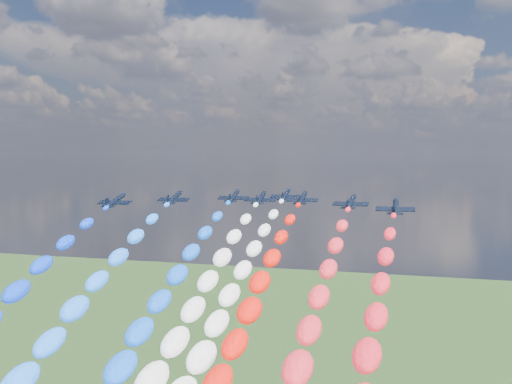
% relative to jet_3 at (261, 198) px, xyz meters
% --- Properties ---
extents(jet_0, '(8.13, 11.11, 5.42)m').
position_rel_jet_3_xyz_m(jet_0, '(-30.22, -19.19, 0.00)').
color(jet_0, black).
extents(jet_1, '(8.35, 11.27, 5.42)m').
position_rel_jet_3_xyz_m(jet_1, '(-20.96, -6.18, 0.00)').
color(jet_1, black).
extents(trail_1, '(6.25, 111.49, 57.67)m').
position_rel_jet_3_xyz_m(trail_1, '(-20.96, -63.21, -27.04)').
color(trail_1, '#2174FF').
extents(jet_2, '(8.82, 11.60, 5.42)m').
position_rel_jet_3_xyz_m(jet_2, '(-8.69, 4.40, 0.00)').
color(jet_2, black).
extents(trail_2, '(6.25, 111.49, 57.67)m').
position_rel_jet_3_xyz_m(trail_2, '(-8.69, -52.62, -27.04)').
color(trail_2, blue).
extents(jet_3, '(8.58, 11.43, 5.42)m').
position_rel_jet_3_xyz_m(jet_3, '(0.00, 0.00, 0.00)').
color(jet_3, black).
extents(trail_3, '(6.25, 111.49, 57.67)m').
position_rel_jet_3_xyz_m(trail_3, '(0.00, -57.02, -27.04)').
color(trail_3, white).
extents(jet_4, '(8.42, 11.32, 5.42)m').
position_rel_jet_3_xyz_m(jet_4, '(2.99, 13.49, 0.00)').
color(jet_4, black).
extents(trail_4, '(6.25, 111.49, 57.67)m').
position_rel_jet_3_xyz_m(trail_4, '(2.99, -43.54, -27.04)').
color(trail_4, white).
extents(jet_5, '(8.26, 11.20, 5.42)m').
position_rel_jet_3_xyz_m(jet_5, '(10.21, 2.01, 0.00)').
color(jet_5, black).
extents(trail_5, '(6.25, 111.49, 57.67)m').
position_rel_jet_3_xyz_m(trail_5, '(10.21, -55.02, -27.04)').
color(trail_5, red).
extents(jet_6, '(8.57, 11.42, 5.42)m').
position_rel_jet_3_xyz_m(jet_6, '(23.78, -7.21, 0.00)').
color(jet_6, black).
extents(jet_7, '(8.69, 11.51, 5.42)m').
position_rel_jet_3_xyz_m(jet_7, '(34.72, -18.12, 0.00)').
color(jet_7, black).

